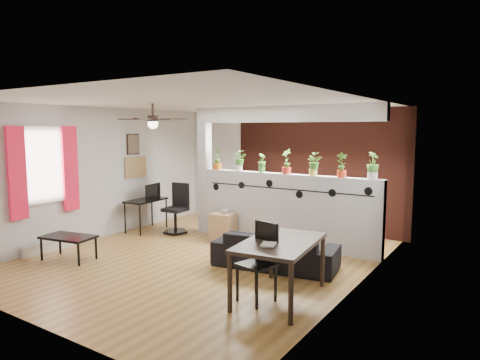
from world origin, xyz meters
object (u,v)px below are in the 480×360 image
Objects in this scene: potted_plant_3 at (287,161)px; coffee_table at (68,238)px; cube_shelf at (223,227)px; folding_chair at (262,255)px; sofa at (275,250)px; potted_plant_5 at (342,164)px; ceiling_fan at (153,121)px; office_chair at (177,212)px; potted_plant_1 at (239,160)px; potted_plant_2 at (262,162)px; computer_desk at (146,202)px; cup at (225,211)px; potted_plant_0 at (217,157)px; potted_plant_4 at (313,163)px; dining_table at (280,247)px; potted_plant_6 at (373,165)px.

potted_plant_3 reaches higher than coffee_table.
folding_chair is at bearing -50.23° from cube_shelf.
potted_plant_3 is 1.88m from sofa.
ceiling_fan is at bearing -145.85° from potted_plant_5.
potted_plant_3 is 1.06× the size of potted_plant_5.
ceiling_fan is 2.44m from office_chair.
potted_plant_1 is 0.43× the size of coffee_table.
potted_plant_2 reaches higher than office_chair.
office_chair is at bearing 14.16° from computer_desk.
potted_plant_5 reaches higher than cup.
potted_plant_0 reaches higher than folding_chair.
potted_plant_4 reaches higher than coffee_table.
potted_plant_1 is 3.20× the size of cup.
ceiling_fan is 0.81× the size of dining_table.
ceiling_fan is 2.03m from potted_plant_1.
potted_plant_1 is at bearing 180.00° from potted_plant_5.
potted_plant_5 is at bearing 87.00° from folding_chair.
sofa is at bearing -93.14° from potted_plant_4.
coffee_table is at bearing -133.11° from potted_plant_3.
potted_plant_3 is 1.58m from potted_plant_6.
potted_plant_1 is 1.35m from cube_shelf.
potted_plant_5 is at bearing 0.00° from potted_plant_1.
potted_plant_2 is at bearing 12.78° from office_chair.
potted_plant_1 reaches higher than coffee_table.
potted_plant_2 is (0.53, 0.00, -0.02)m from potted_plant_1.
potted_plant_1 is at bearing 180.00° from potted_plant_6.
cup is 0.13× the size of folding_chair.
potted_plant_6 is (3.16, -0.00, -0.01)m from potted_plant_0.
potted_plant_2 is 0.38× the size of coffee_table.
cup is at bearing -151.49° from potted_plant_2.
folding_chair is at bearing -25.58° from computer_desk.
folding_chair is at bearing -80.97° from potted_plant_4.
dining_table is at bearing -11.15° from ceiling_fan.
potted_plant_4 reaches higher than cup.
potted_plant_0 is at bearing -180.00° from potted_plant_4.
potted_plant_0 is at bearing 135.12° from folding_chair.
sofa is (2.06, 0.54, -2.04)m from ceiling_fan.
office_chair reaches higher than folding_chair.
potted_plant_3 is (1.05, 0.00, 0.03)m from potted_plant_1.
ceiling_fan is 2.49× the size of potted_plant_0.
computer_desk is at bearing -166.83° from potted_plant_2.
potted_plant_6 is at bearing -0.00° from potted_plant_2.
sofa is at bearing -29.65° from cup.
ceiling_fan is at bearing -150.49° from potted_plant_6.
potted_plant_5 reaches higher than coffee_table.
potted_plant_6 is 0.30× the size of dining_table.
cup is 3.01m from dining_table.
potted_plant_4 is at bearing 8.15° from office_chair.
potted_plant_0 is 3.67m from dining_table.
coffee_table is (-3.15, -2.80, -1.20)m from potted_plant_4.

